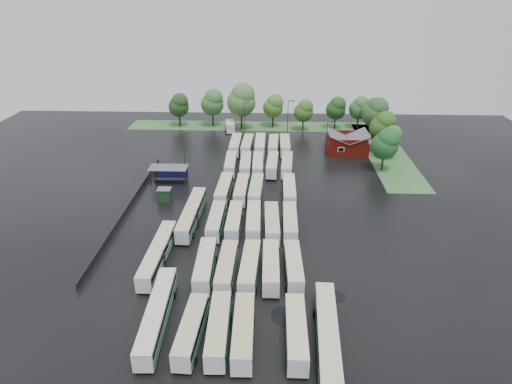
{
  "coord_description": "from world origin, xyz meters",
  "views": [
    {
      "loc": [
        5.11,
        -68.4,
        39.79
      ],
      "look_at": [
        2.0,
        12.0,
        2.5
      ],
      "focal_mm": 32.0,
      "sensor_mm": 36.0,
      "label": 1
    }
  ],
  "objects_px": {
    "artic_bus_west_a": "(157,314)",
    "brick_building": "(347,145)",
    "artic_bus_east": "(327,335)",
    "minibus": "(230,126)"
  },
  "relations": [
    {
      "from": "brick_building",
      "to": "artic_bus_west_a",
      "type": "relative_size",
      "value": 0.6
    },
    {
      "from": "artic_bus_west_a",
      "to": "minibus",
      "type": "bearing_deg",
      "value": 86.69
    },
    {
      "from": "brick_building",
      "to": "artic_bus_east",
      "type": "relative_size",
      "value": 0.58
    },
    {
      "from": "brick_building",
      "to": "minibus",
      "type": "height_order",
      "value": "brick_building"
    },
    {
      "from": "artic_bus_west_a",
      "to": "artic_bus_east",
      "type": "relative_size",
      "value": 0.97
    },
    {
      "from": "brick_building",
      "to": "minibus",
      "type": "xyz_separation_m",
      "value": [
        -31.37,
        16.67,
        -0.31
      ]
    },
    {
      "from": "artic_bus_west_a",
      "to": "brick_building",
      "type": "bearing_deg",
      "value": 61.29
    },
    {
      "from": "brick_building",
      "to": "artic_bus_east",
      "type": "bearing_deg",
      "value": -99.9
    },
    {
      "from": "artic_bus_west_a",
      "to": "minibus",
      "type": "height_order",
      "value": "artic_bus_west_a"
    },
    {
      "from": "artic_bus_east",
      "to": "minibus",
      "type": "height_order",
      "value": "artic_bus_east"
    }
  ]
}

